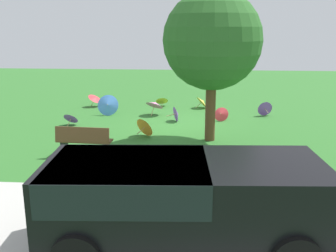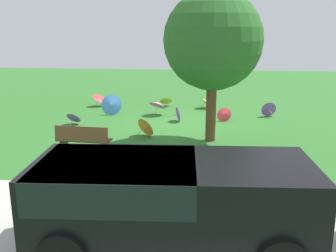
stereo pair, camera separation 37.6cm
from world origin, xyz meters
The scene contains 15 objects.
ground centered at (0.00, 0.00, 0.00)m, with size 40.00×40.00×0.00m, color #2D6B28.
road_strip centered at (0.00, 8.06, 0.00)m, with size 40.00×4.35×0.01m, color #B2AFA8.
van_dark centered at (-0.28, 8.37, 0.91)m, with size 4.71×2.37×1.53m.
park_bench centered at (2.65, 3.79, 0.47)m, with size 1.63×0.58×0.90m.
shade_tree centered at (-1.06, 1.84, 3.25)m, with size 3.15×3.15×4.84m.
parasol_purple_1 centered at (-3.48, -2.05, 0.32)m, with size 0.67×0.63×0.64m.
parasol_yellow_0 centered at (-0.85, -3.43, 0.30)m, with size 0.72×0.81×0.60m.
parasol_orange_0 centered at (1.14, 1.56, 0.34)m, with size 0.80×0.75×0.69m.
parasol_red_0 centered at (-1.58, -0.92, 0.28)m, with size 0.68×0.64×0.56m.
parasol_purple_2 centered at (0.20, -0.72, 0.30)m, with size 0.62×0.63×0.61m.
parasol_purple_3 centered at (4.21, 0.23, 0.30)m, with size 0.68×0.62×0.55m.
parasol_blue_1 centered at (3.21, -1.59, 0.44)m, with size 0.91×0.82×0.89m.
parasol_pink_0 centered at (1.20, -1.77, 0.48)m, with size 1.02×1.02×0.73m.
parasol_red_2 centered at (4.21, -3.32, 0.42)m, with size 0.82×0.84×0.64m.
parasol_yellow_1 centered at (1.08, -3.72, 0.30)m, with size 0.65×0.60×0.52m.
Camera 1 is at (-0.64, 14.27, 3.66)m, focal length 41.06 mm.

